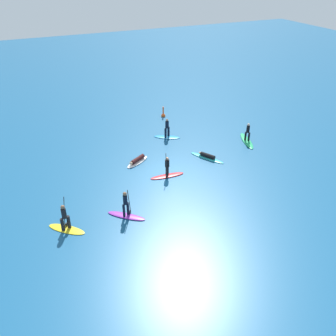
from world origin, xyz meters
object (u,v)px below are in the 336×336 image
(surfer_on_blue_board, at_px, (167,132))
(surfer_on_white_board, at_px, (137,161))
(surfer_on_purple_board, at_px, (126,211))
(surfer_on_teal_board, at_px, (207,157))
(surfer_on_green_board, at_px, (247,138))
(surfer_on_red_board, at_px, (167,171))
(surfer_on_yellow_board, at_px, (66,223))
(marker_buoy, at_px, (163,115))

(surfer_on_blue_board, bearing_deg, surfer_on_white_board, -109.27)
(surfer_on_purple_board, bearing_deg, surfer_on_teal_board, 70.60)
(surfer_on_green_board, height_order, surfer_on_teal_board, surfer_on_green_board)
(surfer_on_white_board, height_order, surfer_on_purple_board, surfer_on_purple_board)
(surfer_on_red_board, bearing_deg, surfer_on_blue_board, -109.34)
(surfer_on_yellow_board, distance_m, marker_buoy, 19.19)
(surfer_on_purple_board, relative_size, surfer_on_red_board, 0.86)
(surfer_on_yellow_board, bearing_deg, surfer_on_blue_board, -96.19)
(surfer_on_yellow_board, bearing_deg, surfer_on_red_board, -115.83)
(surfer_on_teal_board, relative_size, marker_buoy, 2.53)
(surfer_on_green_board, xyz_separation_m, surfer_on_blue_board, (-6.35, 3.74, 0.16))
(surfer_on_teal_board, bearing_deg, surfer_on_white_board, 43.55)
(surfer_on_green_board, distance_m, surfer_on_purple_board, 14.91)
(surfer_on_white_board, distance_m, surfer_on_blue_board, 5.37)
(surfer_on_blue_board, xyz_separation_m, marker_buoy, (1.68, 4.78, -0.32))
(surfer_on_blue_board, height_order, surfer_on_teal_board, surfer_on_blue_board)
(surfer_on_teal_board, xyz_separation_m, marker_buoy, (0.24, 9.86, 0.03))
(surfer_on_blue_board, relative_size, marker_buoy, 2.06)
(surfer_on_purple_board, distance_m, surfer_on_red_board, 5.64)
(surfer_on_teal_board, height_order, marker_buoy, marker_buoy)
(surfer_on_blue_board, xyz_separation_m, surfer_on_purple_board, (-7.27, -9.81, -0.02))
(surfer_on_purple_board, xyz_separation_m, surfer_on_teal_board, (8.71, 4.73, -0.33))
(surfer_on_green_board, height_order, surfer_on_red_board, surfer_on_red_board)
(marker_buoy, bearing_deg, surfer_on_yellow_board, -131.74)
(surfer_on_teal_board, bearing_deg, marker_buoy, -30.77)
(surfer_on_yellow_board, height_order, marker_buoy, surfer_on_yellow_board)
(surfer_on_white_board, distance_m, surfer_on_green_board, 10.53)
(surfer_on_red_board, bearing_deg, surfer_on_green_board, -159.58)
(surfer_on_green_board, relative_size, surfer_on_purple_board, 1.44)
(surfer_on_white_board, xyz_separation_m, surfer_on_teal_board, (5.61, -1.72, -0.02))
(marker_buoy, bearing_deg, surfer_on_red_board, -111.95)
(surfer_on_teal_board, bearing_deg, surfer_on_yellow_board, 80.19)
(surfer_on_green_board, xyz_separation_m, marker_buoy, (-4.67, 8.52, -0.15))
(surfer_on_red_board, relative_size, surfer_on_yellow_board, 1.17)
(surfer_on_white_board, relative_size, surfer_on_teal_board, 0.81)
(surfer_on_green_board, xyz_separation_m, surfer_on_purple_board, (-13.62, -6.07, 0.14))
(surfer_on_green_board, xyz_separation_m, surfer_on_red_board, (-9.16, -2.61, 0.12))
(surfer_on_white_board, distance_m, surfer_on_red_board, 3.30)
(surfer_on_yellow_board, bearing_deg, surfer_on_purple_board, -140.96)
(surfer_on_purple_board, distance_m, surfer_on_teal_board, 9.92)
(surfer_on_yellow_board, bearing_deg, marker_buoy, -88.61)
(surfer_on_blue_board, bearing_deg, marker_buoy, 102.60)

